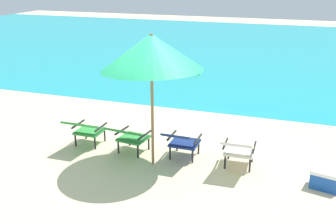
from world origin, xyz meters
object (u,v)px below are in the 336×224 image
beach_umbrella_center (151,52)px  lounge_chair_far_right (238,149)px  swim_buoy (178,69)px  cooler_box (326,179)px  lounge_chair_far_left (85,128)px  lounge_chair_near_left (129,135)px  lounge_chair_near_right (182,140)px

beach_umbrella_center → lounge_chair_far_right: bearing=10.4°
lounge_chair_far_right → beach_umbrella_center: (-1.51, -0.28, 1.67)m
swim_buoy → cooler_box: cooler_box is taller
lounge_chair_far_left → lounge_chair_near_left: bearing=-3.1°
beach_umbrella_center → lounge_chair_near_right: bearing=34.0°
lounge_chair_far_left → lounge_chair_near_left: 0.97m
lounge_chair_near_right → lounge_chair_far_right: bearing=-1.8°
lounge_chair_far_right → beach_umbrella_center: 2.27m
swim_buoy → lounge_chair_near_right: lounge_chair_near_right is taller
lounge_chair_far_left → lounge_chair_near_right: (2.00, 0.05, 0.00)m
lounge_chair_near_left → lounge_chair_far_right: size_ratio=1.05×
lounge_chair_far_left → lounge_chair_far_right: 3.05m
swim_buoy → lounge_chair_far_left: 6.58m
lounge_chair_far_left → lounge_chair_near_left: (0.96, -0.05, 0.00)m
lounge_chair_near_right → lounge_chair_near_left: bearing=-174.4°
lounge_chair_near_left → lounge_chair_near_right: (1.03, 0.10, 0.00)m
lounge_chair_far_left → lounge_chair_near_left: size_ratio=0.94×
lounge_chair_near_right → cooler_box: size_ratio=1.66×
lounge_chair_near_left → lounge_chair_far_right: (2.08, 0.07, 0.00)m
lounge_chair_near_right → cooler_box: lounge_chair_near_right is taller
lounge_chair_far_right → cooler_box: bearing=-7.4°
lounge_chair_near_left → cooler_box: lounge_chair_near_left is taller
lounge_chair_far_left → cooler_box: bearing=-2.2°
lounge_chair_far_left → beach_umbrella_center: beach_umbrella_center is taller
swim_buoy → lounge_chair_far_right: 7.30m
lounge_chair_far_right → cooler_box: (1.47, -0.19, -0.24)m
beach_umbrella_center → cooler_box: size_ratio=4.72×
lounge_chair_near_left → lounge_chair_far_right: same height
lounge_chair_near_left → lounge_chair_near_right: 1.04m
lounge_chair_near_right → cooler_box: (2.52, -0.22, -0.24)m
lounge_chair_near_left → lounge_chair_far_right: bearing=1.9°
beach_umbrella_center → cooler_box: (2.98, 0.09, -1.91)m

